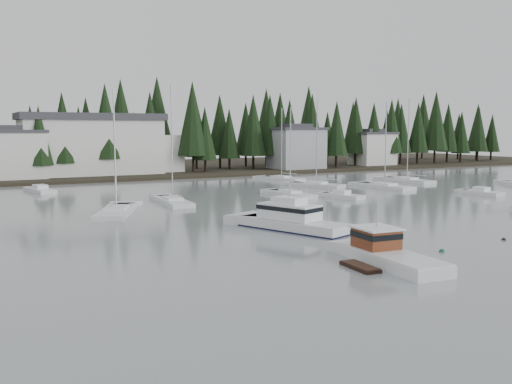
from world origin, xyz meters
The scene contains 21 objects.
ground centered at (0.00, 0.00, 0.00)m, with size 260.00×260.00×0.00m, color gray.
far_shore_land centered at (0.00, 97.00, 0.00)m, with size 240.00×54.00×1.00m, color black.
conifer_treeline centered at (0.00, 86.00, 0.00)m, with size 200.00×22.00×20.00m, color black, non-canonical shape.
house_west centered at (-18.00, 79.00, 4.65)m, with size 9.54×7.42×8.75m.
house_east_a centered at (36.00, 78.00, 4.90)m, with size 10.60×8.48×9.25m.
house_east_b centered at (58.00, 80.00, 4.40)m, with size 9.54×7.42×8.25m.
harbor_inn centered at (-2.96, 82.34, 5.78)m, with size 29.50×11.50×10.90m.
lobster_boat_brown centered at (-4.06, 4.97, 0.48)m, with size 4.80×8.66×4.17m.
cabin_cruiser_center centered at (-2.65, 18.39, 0.65)m, with size 6.34×10.51×4.32m.
sailboat_0 centered at (20.41, 48.11, 0.08)m, with size 6.17×9.00×13.59m.
sailboat_3 centered at (38.14, 47.67, 0.07)m, with size 3.26×10.10×14.06m.
sailboat_4 centered at (-5.43, 39.81, 0.08)m, with size 3.39×9.76×14.27m.
sailboat_6 centered at (-13.33, 34.80, 0.06)m, with size 6.90×10.50×13.09m.
sailboat_7 centered at (21.57, 60.10, 0.07)m, with size 5.06×9.05×12.68m.
sailboat_8 centered at (28.05, 41.63, 0.07)m, with size 3.65×9.75×13.04m.
sailboat_10 centered at (10.42, 39.57, 0.07)m, with size 2.82×8.80×11.86m.
runabout_1 centered at (14.97, 34.71, 0.13)m, with size 3.84×6.16×1.42m.
runabout_2 centered at (33.32, 28.88, 0.13)m, with size 2.88×5.85×1.42m.
runabout_3 centered at (-17.06, 59.99, 0.13)m, with size 3.44×6.97×1.42m.
mooring_buoy_green centered at (1.78, 5.85, 0.00)m, with size 0.43×0.43×0.43m, color #145933.
mooring_buoy_dark centered at (9.25, 6.65, 0.00)m, with size 0.37×0.37×0.37m, color black.
Camera 1 is at (-28.33, -22.16, 8.46)m, focal length 40.00 mm.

